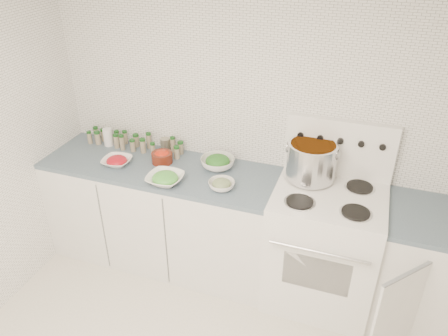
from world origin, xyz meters
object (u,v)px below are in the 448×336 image
Objects in this scene: stove at (323,244)px; bowl_snowpea at (165,178)px; bowl_tomato at (117,161)px; stock_pot at (312,159)px.

bowl_snowpea is (-1.15, -0.20, 0.44)m from stove.
stove is 1.68m from bowl_tomato.
stove is at bearing -42.14° from stock_pot.
bowl_snowpea is at bearing -170.24° from stove.
stock_pot is 1.05m from bowl_snowpea.
stock_pot is 1.41× the size of bowl_snowpea.
bowl_tomato is at bearing -177.12° from stove.
bowl_tomato is at bearing -170.74° from stock_pot.
stove is 5.82× the size of bowl_tomato.
bowl_snowpea is at bearing -13.90° from bowl_tomato.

